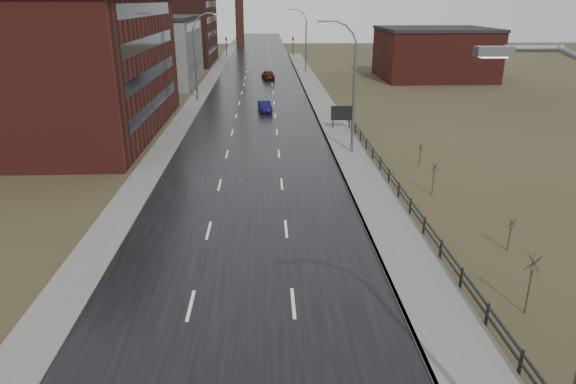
{
  "coord_description": "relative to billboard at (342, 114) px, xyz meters",
  "views": [
    {
      "loc": [
        1.2,
        -7.85,
        12.88
      ],
      "look_at": [
        2.35,
        18.43,
        3.0
      ],
      "focal_mm": 32.0,
      "sensor_mm": 36.0,
      "label": 1
    }
  ],
  "objects": [
    {
      "name": "road",
      "position": [
        -9.1,
        15.19,
        -1.7
      ],
      "size": [
        14.0,
        300.0,
        0.06
      ],
      "primitive_type": "cube",
      "color": "black",
      "rests_on": "ground"
    },
    {
      "name": "sidewalk_right",
      "position": [
        -0.5,
        -9.81,
        -1.64
      ],
      "size": [
        3.2,
        180.0,
        0.18
      ],
      "primitive_type": "cube",
      "color": "#595651",
      "rests_on": "ground"
    },
    {
      "name": "curb_right",
      "position": [
        -2.02,
        -9.81,
        -1.64
      ],
      "size": [
        0.16,
        180.0,
        0.18
      ],
      "primitive_type": "cube",
      "color": "slate",
      "rests_on": "ground"
    },
    {
      "name": "sidewalk_left",
      "position": [
        -17.3,
        15.19,
        -1.67
      ],
      "size": [
        2.4,
        260.0,
        0.12
      ],
      "primitive_type": "cube",
      "color": "#595651",
      "rests_on": "ground"
    },
    {
      "name": "warehouse_near",
      "position": [
        -30.09,
        0.19,
        5.03
      ],
      "size": [
        22.44,
        28.56,
        13.5
      ],
      "color": "#471914",
      "rests_on": "ground"
    },
    {
      "name": "warehouse_mid",
      "position": [
        -27.09,
        33.19,
        3.53
      ],
      "size": [
        16.32,
        20.4,
        10.5
      ],
      "color": "slate",
      "rests_on": "ground"
    },
    {
      "name": "warehouse_far",
      "position": [
        -32.09,
        63.19,
        6.03
      ],
      "size": [
        26.52,
        24.48,
        15.5
      ],
      "color": "#331611",
      "rests_on": "ground"
    },
    {
      "name": "building_right",
      "position": [
        21.2,
        37.19,
        2.53
      ],
      "size": [
        18.36,
        16.32,
        8.5
      ],
      "color": "#471914",
      "rests_on": "ground"
    },
    {
      "name": "streetlight_right_mid",
      "position": [
        -0.6,
        -8.81,
        4.11
      ],
      "size": [
        3.36,
        0.28,
        11.35
      ],
      "color": "slate",
      "rests_on": "ground"
    },
    {
      "name": "streetlight_left",
      "position": [
        -16.8,
        17.19,
        4.11
      ],
      "size": [
        3.36,
        0.28,
        11.35
      ],
      "color": "slate",
      "rests_on": "ground"
    },
    {
      "name": "streetlight_right_far",
      "position": [
        -0.6,
        45.19,
        4.11
      ],
      "size": [
        3.36,
        0.28,
        11.35
      ],
      "color": "slate",
      "rests_on": "ground"
    },
    {
      "name": "guardrail",
      "position": [
        1.2,
        -26.5,
        -1.02
      ],
      "size": [
        0.1,
        53.05,
        1.1
      ],
      "color": "black",
      "rests_on": "ground"
    },
    {
      "name": "shrub_c",
      "position": [
        3.31,
        -33.94,
        -0.19
      ],
      "size": [
        0.68,
        0.72,
        2.89
      ],
      "color": "#382D23",
      "rests_on": "ground"
    },
    {
      "name": "shrub_d",
      "position": [
        5.23,
        -27.99,
        -0.73
      ],
      "size": [
        0.45,
        0.48,
        1.89
      ],
      "color": "#382D23",
      "rests_on": "ground"
    },
    {
      "name": "shrub_e",
      "position": [
        3.69,
        -19.41,
        -0.45
      ],
      "size": [
        0.57,
        0.6,
        2.41
      ],
      "color": "#382D23",
      "rests_on": "ground"
    },
    {
      "name": "shrub_f",
      "position": [
        4.79,
        -12.43,
        -0.75
      ],
      "size": [
        0.44,
        0.46,
        1.84
      ],
      "color": "#382D23",
      "rests_on": "ground"
    },
    {
      "name": "billboard",
      "position": [
        0.0,
        0.0,
        0.0
      ],
      "size": [
        2.23,
        0.17,
        2.56
      ],
      "color": "black",
      "rests_on": "ground"
    },
    {
      "name": "traffic_light_left",
      "position": [
        -17.1,
        75.19,
        2.87
      ],
      "size": [
        0.58,
        2.73,
        5.3
      ],
      "color": "black",
      "rests_on": "ground"
    },
    {
      "name": "traffic_light_right",
      "position": [
        -1.1,
        75.19,
        2.87
      ],
      "size": [
        0.58,
        2.73,
        5.3
      ],
      "color": "black",
      "rests_on": "ground"
    },
    {
      "name": "car_near",
      "position": [
        -8.0,
        9.53,
        -1.09
      ],
      "size": [
        1.86,
        4.04,
        1.28
      ],
      "primitive_type": "imported",
      "rotation": [
        0.0,
        0.0,
        0.13
      ],
      "color": "#0D0B39",
      "rests_on": "ground"
    },
    {
      "name": "car_far",
      "position": [
        -7.39,
        37.1,
        -0.93
      ],
      "size": [
        2.48,
        4.87,
        1.59
      ],
      "primitive_type": "imported",
      "rotation": [
        0.0,
        0.0,
        3.28
      ],
      "color": "#45160B",
      "rests_on": "ground"
    }
  ]
}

